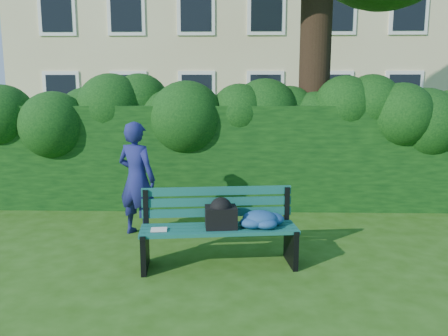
{
  "coord_description": "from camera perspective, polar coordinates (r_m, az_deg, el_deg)",
  "views": [
    {
      "loc": [
        0.16,
        -5.55,
        1.99
      ],
      "look_at": [
        0.0,
        0.6,
        0.95
      ],
      "focal_mm": 35.0,
      "sensor_mm": 36.0,
      "label": 1
    }
  ],
  "objects": [
    {
      "name": "ground",
      "position": [
        5.89,
        -0.15,
        -10.13
      ],
      "size": [
        80.0,
        80.0,
        0.0
      ],
      "primitive_type": "plane",
      "color": "#285210",
      "rests_on": "ground"
    },
    {
      "name": "hedge",
      "position": [
        7.82,
        0.3,
        1.58
      ],
      "size": [
        10.0,
        1.0,
        1.8
      ],
      "color": "black",
      "rests_on": "ground"
    },
    {
      "name": "park_bench",
      "position": [
        5.13,
        0.68,
        -7.27
      ],
      "size": [
        1.86,
        0.76,
        0.89
      ],
      "rotation": [
        0.0,
        0.0,
        0.12
      ],
      "color": "#0E493C",
      "rests_on": "ground"
    },
    {
      "name": "man_reading",
      "position": [
        6.3,
        -11.33,
        -1.39
      ],
      "size": [
        0.7,
        0.59,
        1.62
      ],
      "primitive_type": "imported",
      "rotation": [
        0.0,
        0.0,
        2.72
      ],
      "color": "navy",
      "rests_on": "ground"
    }
  ]
}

